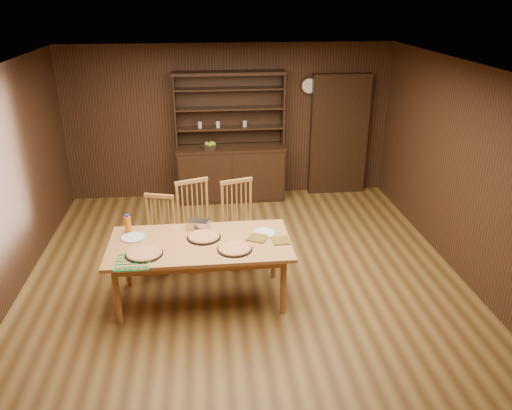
{
  "coord_description": "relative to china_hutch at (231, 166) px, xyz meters",
  "views": [
    {
      "loc": [
        -0.43,
        -5.37,
        3.38
      ],
      "look_at": [
        0.18,
        0.4,
        0.87
      ],
      "focal_mm": 35.0,
      "sensor_mm": 36.0,
      "label": 1
    }
  ],
  "objects": [
    {
      "name": "pizza_left",
      "position": [
        -1.13,
        -3.3,
        0.17
      ],
      "size": [
        0.41,
        0.41,
        0.04
      ],
      "color": "black",
      "rests_on": "dining_table"
    },
    {
      "name": "doorway",
      "position": [
        1.9,
        0.15,
        0.45
      ],
      "size": [
        1.0,
        0.18,
        2.1
      ],
      "primitive_type": "cube",
      "color": "black",
      "rests_on": "floor"
    },
    {
      "name": "cooling_rack",
      "position": [
        -1.23,
        -3.46,
        0.16
      ],
      "size": [
        0.37,
        0.37,
        0.02
      ],
      "primitive_type": null,
      "rotation": [
        0.0,
        0.0,
        0.08
      ],
      "color": "#0CA551",
      "rests_on": "dining_table"
    },
    {
      "name": "pizza_center",
      "position": [
        -0.49,
        -2.97,
        0.17
      ],
      "size": [
        0.39,
        0.39,
        0.04
      ],
      "color": "black",
      "rests_on": "dining_table"
    },
    {
      "name": "dining_table",
      "position": [
        -0.54,
        -3.07,
        0.08
      ],
      "size": [
        2.06,
        1.03,
        0.75
      ],
      "color": "#C08042",
      "rests_on": "floor"
    },
    {
      "name": "chair_right",
      "position": [
        -0.02,
        -2.18,
        0.0
      ],
      "size": [
        0.57,
        0.56,
        1.12
      ],
      "rotation": [
        0.0,
        0.0,
        0.3
      ],
      "color": "#B87F3F",
      "rests_on": "floor"
    },
    {
      "name": "juice_bottle",
      "position": [
        -1.37,
        -2.72,
        0.26
      ],
      "size": [
        0.08,
        0.08,
        0.22
      ],
      "color": "orange",
      "rests_on": "dining_table"
    },
    {
      "name": "foil_dish",
      "position": [
        -0.55,
        -2.69,
        0.2
      ],
      "size": [
        0.29,
        0.24,
        0.1
      ],
      "primitive_type": "cube",
      "rotation": [
        0.0,
        0.0,
        -0.26
      ],
      "color": "silver",
      "rests_on": "dining_table"
    },
    {
      "name": "wall_clock",
      "position": [
        1.35,
        0.2,
        1.3
      ],
      "size": [
        0.3,
        0.05,
        0.3
      ],
      "color": "black",
      "rests_on": "room_shell"
    },
    {
      "name": "pot_holder_a",
      "position": [
        0.38,
        -3.15,
        0.16
      ],
      "size": [
        0.2,
        0.2,
        0.01
      ],
      "primitive_type": "cube",
      "rotation": [
        0.0,
        0.0,
        0.02
      ],
      "color": "#AE1813",
      "rests_on": "dining_table"
    },
    {
      "name": "floor",
      "position": [
        0.0,
        -2.75,
        -0.6
      ],
      "size": [
        6.0,
        6.0,
        0.0
      ],
      "primitive_type": "plane",
      "color": "brown",
      "rests_on": "ground"
    },
    {
      "name": "fruit_bowl",
      "position": [
        -0.34,
        -0.07,
        0.39
      ],
      "size": [
        0.27,
        0.27,
        0.12
      ],
      "color": "black",
      "rests_on": "china_hutch"
    },
    {
      "name": "pizza_right",
      "position": [
        -0.15,
        -3.29,
        0.17
      ],
      "size": [
        0.39,
        0.39,
        0.04
      ],
      "color": "black",
      "rests_on": "dining_table"
    },
    {
      "name": "pot_holder_b",
      "position": [
        0.13,
        -3.05,
        0.16
      ],
      "size": [
        0.28,
        0.28,
        0.02
      ],
      "primitive_type": "cube",
      "rotation": [
        0.0,
        0.0,
        -0.47
      ],
      "color": "#AE1813",
      "rests_on": "dining_table"
    },
    {
      "name": "chair_center",
      "position": [
        -0.59,
        -2.17,
        0.01
      ],
      "size": [
        0.59,
        0.58,
        1.14
      ],
      "rotation": [
        0.0,
        0.0,
        0.34
      ],
      "color": "#B87F3F",
      "rests_on": "floor"
    },
    {
      "name": "plate_left",
      "position": [
        -1.3,
        -2.89,
        0.16
      ],
      "size": [
        0.28,
        0.28,
        0.02
      ],
      "color": "beige",
      "rests_on": "dining_table"
    },
    {
      "name": "chair_left",
      "position": [
        -1.07,
        -2.27,
        -0.07
      ],
      "size": [
        0.5,
        0.49,
        1.0
      ],
      "rotation": [
        0.0,
        0.0,
        -0.28
      ],
      "color": "#B87F3F",
      "rests_on": "floor"
    },
    {
      "name": "room_shell",
      "position": [
        0.0,
        -2.75,
        0.98
      ],
      "size": [
        6.0,
        6.0,
        6.0
      ],
      "color": "silver",
      "rests_on": "floor"
    },
    {
      "name": "plate_right",
      "position": [
        0.22,
        -2.93,
        0.16
      ],
      "size": [
        0.28,
        0.28,
        0.02
      ],
      "color": "beige",
      "rests_on": "dining_table"
    },
    {
      "name": "china_hutch",
      "position": [
        0.0,
        0.0,
        0.0
      ],
      "size": [
        1.84,
        0.52,
        2.17
      ],
      "color": "black",
      "rests_on": "floor"
    }
  ]
}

